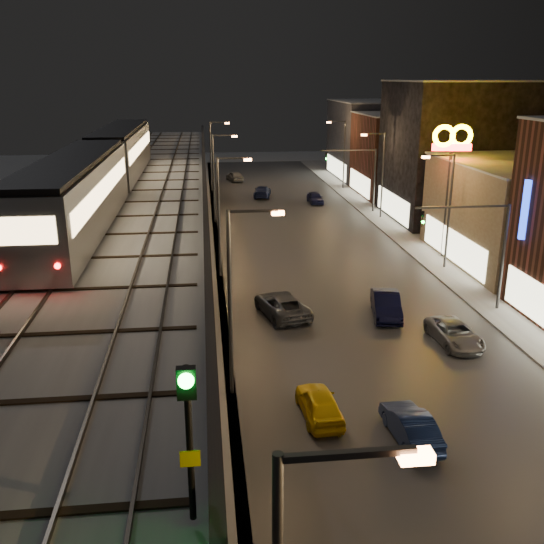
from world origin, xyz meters
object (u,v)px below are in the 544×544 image
car_far_white (235,177)px  car_onc_silver (386,306)px  car_mid_dark (262,192)px  car_onc_dark (454,334)px  car_onc_red (315,198)px  car_mid_silver (282,306)px  car_taxi (319,405)px  subway_train (104,168)px  rail_signal (188,414)px  car_near_white (410,427)px

car_far_white → car_onc_silver: (6.69, -52.93, 0.04)m
car_mid_dark → car_onc_dark: (6.55, -44.85, -0.07)m
car_onc_silver → car_onc_red: bearing=97.3°
car_far_white → car_mid_silver: bearing=77.0°
car_onc_dark → car_mid_dark: bearing=95.2°
car_taxi → car_far_white: 64.19m
car_mid_silver → car_onc_silver: car_onc_silver is taller
car_taxi → car_onc_dark: size_ratio=0.88×
car_far_white → car_onc_silver: bearing=84.0°
subway_train → rail_signal: (6.40, -33.30, 0.34)m
car_mid_dark → car_onc_silver: 40.60m
rail_signal → car_onc_dark: bearing=55.6°
subway_train → car_mid_silver: size_ratio=7.59×
subway_train → rail_signal: size_ratio=12.41×
car_mid_silver → car_onc_dark: bearing=136.2°
car_mid_silver → car_far_white: car_far_white is taller
car_onc_silver → car_near_white: bearing=-91.9°
car_onc_silver → car_onc_dark: 5.18m
car_onc_silver → car_mid_silver: bearing=-176.8°
car_taxi → car_mid_silver: (-0.12, 12.09, 0.05)m
car_near_white → car_onc_silver: size_ratio=0.86×
car_taxi → car_onc_silver: 12.94m
car_near_white → car_taxi: bearing=-35.3°
car_taxi → car_onc_red: (8.39, 47.17, -0.00)m
car_mid_dark → car_onc_dark: 45.33m
car_mid_silver → car_far_white: 52.10m
car_mid_silver → rail_signal: bearing=65.2°
car_taxi → car_mid_dark: (2.49, 51.67, 0.02)m
car_mid_silver → car_mid_dark: car_mid_silver is taller
car_onc_red → car_far_white: bearing=115.9°
subway_train → car_onc_silver: bearing=-24.5°
rail_signal → car_near_white: bearing=53.8°
car_taxi → subway_train: bearing=-62.5°
rail_signal → car_mid_silver: size_ratio=0.61×
subway_train → car_far_white: size_ratio=9.27×
rail_signal → car_near_white: rail_signal is taller
car_near_white → car_mid_dark: car_mid_dark is taller
rail_signal → car_onc_dark: rail_signal is taller
car_mid_dark → car_far_white: bearing=-67.1°
car_taxi → car_mid_silver: bearing=-92.6°
car_mid_silver → car_onc_dark: car_mid_silver is taller
car_onc_red → car_mid_dark: bearing=141.5°
rail_signal → subway_train: bearing=100.9°
car_onc_red → subway_train: bearing=-126.8°
subway_train → car_mid_dark: 36.03m
car_near_white → car_onc_silver: 13.72m
subway_train → car_taxi: subway_train is taller
car_onc_silver → car_onc_dark: car_onc_silver is taller
car_mid_silver → car_onc_red: car_mid_silver is taller
subway_train → car_mid_silver: (11.43, -7.34, -7.82)m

